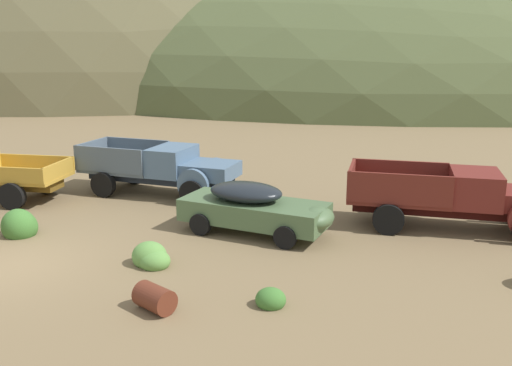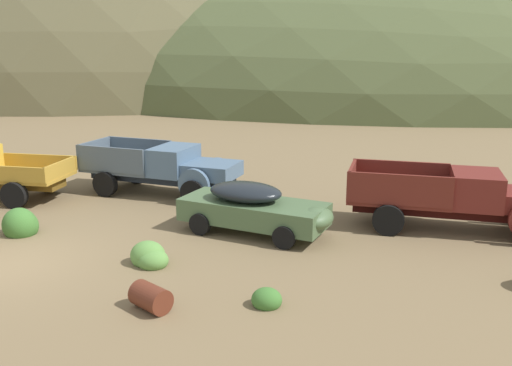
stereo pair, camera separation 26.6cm
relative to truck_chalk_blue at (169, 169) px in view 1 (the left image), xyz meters
name	(u,v)px [view 1 (the left image)]	position (x,y,z in m)	size (l,w,h in m)	color
ground_plane	(8,266)	(-1.54, -7.60, -1.02)	(300.00, 300.00, 0.00)	brown
hill_center	(119,81)	(-30.01, 55.92, -1.02)	(79.81, 77.78, 50.74)	brown
hill_distant	(348,84)	(2.52, 58.82, -1.02)	(91.78, 78.35, 33.51)	#4C5633
truck_chalk_blue	(169,169)	(0.00, 0.00, 0.00)	(6.31, 2.97, 1.91)	#262D39
car_weathered_green	(258,208)	(4.30, -3.54, -0.20)	(4.99, 2.62, 1.57)	#47603D
truck_oxblood	(468,199)	(10.59, -1.73, 0.00)	(6.53, 2.39, 1.91)	black
oil_drum_tipped	(155,298)	(3.25, -9.05, -0.72)	(1.06, 0.94, 0.58)	#5B2819
bush_between_trucks	(20,226)	(-2.71, -5.39, -0.74)	(1.07, 0.99, 1.08)	#3D702D
bush_front_right	(271,300)	(5.69, -8.25, -0.88)	(0.70, 0.63, 0.55)	#3D702D
bush_near_barrel	(152,258)	(2.13, -6.64, -0.83)	(1.10, 0.96, 0.80)	#5B8E42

